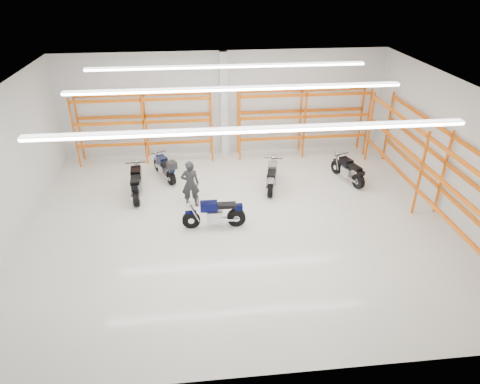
{
  "coord_description": "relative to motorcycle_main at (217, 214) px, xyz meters",
  "views": [
    {
      "loc": [
        -1.23,
        -12.0,
        7.77
      ],
      "look_at": [
        0.11,
        0.5,
        0.9
      ],
      "focal_mm": 32.0,
      "sensor_mm": 36.0,
      "label": 1
    }
  ],
  "objects": [
    {
      "name": "motorcycle_back_b",
      "position": [
        -1.81,
        3.66,
        0.02
      ],
      "size": [
        1.09,
        1.9,
        1.04
      ],
      "color": "black",
      "rests_on": "ground"
    },
    {
      "name": "structural_column",
      "position": [
        0.72,
        5.96,
        1.77
      ],
      "size": [
        0.32,
        0.32,
        4.5
      ],
      "primitive_type": "cube",
      "color": "white",
      "rests_on": "ground"
    },
    {
      "name": "motorcycle_back_c",
      "position": [
        2.24,
        2.44,
        0.0
      ],
      "size": [
        0.85,
        2.07,
        1.03
      ],
      "color": "black",
      "rests_on": "ground"
    },
    {
      "name": "pallet_racking_side",
      "position": [
        7.2,
        0.14,
        1.34
      ],
      "size": [
        0.87,
        9.07,
        3.0
      ],
      "color": "#D64000",
      "rests_on": "ground"
    },
    {
      "name": "pallet_racking_back_left",
      "position": [
        -2.68,
        5.62,
        1.31
      ],
      "size": [
        5.67,
        0.87,
        3.0
      ],
      "color": "#D64000",
      "rests_on": "ground"
    },
    {
      "name": "motorcycle_main",
      "position": [
        0.0,
        0.0,
        0.0
      ],
      "size": [
        2.08,
        0.69,
        1.02
      ],
      "color": "black",
      "rests_on": "ground"
    },
    {
      "name": "ground",
      "position": [
        0.72,
        0.14,
        -0.48
      ],
      "size": [
        14.0,
        14.0,
        0.0
      ],
      "primitive_type": "plane",
      "color": "silver",
      "rests_on": "ground"
    },
    {
      "name": "standing_man",
      "position": [
        -0.83,
        1.46,
        0.39
      ],
      "size": [
        0.65,
        0.44,
        1.74
      ],
      "primitive_type": "imported",
      "rotation": [
        0.0,
        0.0,
        3.17
      ],
      "color": "black",
      "rests_on": "ground"
    },
    {
      "name": "pallet_racking_back_right",
      "position": [
        4.12,
        5.62,
        1.31
      ],
      "size": [
        5.67,
        0.87,
        3.0
      ],
      "color": "#D64000",
      "rests_on": "ground"
    },
    {
      "name": "motorcycle_back_a",
      "position": [
        -2.81,
        2.37,
        0.04
      ],
      "size": [
        0.74,
        2.25,
        1.1
      ],
      "color": "black",
      "rests_on": "ground"
    },
    {
      "name": "room_shell",
      "position": [
        0.72,
        0.17,
        2.8
      ],
      "size": [
        14.02,
        12.02,
        4.51
      ],
      "color": "white",
      "rests_on": "ground"
    },
    {
      "name": "motorcycle_back_d",
      "position": [
        5.35,
        2.69,
        -0.02
      ],
      "size": [
        0.86,
        1.93,
        0.98
      ],
      "color": "black",
      "rests_on": "ground"
    }
  ]
}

